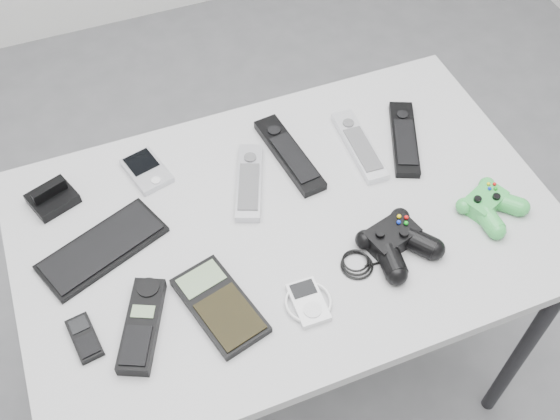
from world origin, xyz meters
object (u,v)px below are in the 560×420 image
object	(u,v)px
pda	(147,170)
mp3_player	(308,302)
cordless_handset	(142,325)
calculator	(220,305)
pda_keyboard	(102,248)
controller_green	(490,204)
desk	(287,239)
mobile_phone	(84,338)
remote_black_a	(289,154)
controller_black	(397,241)
remote_silver_b	(359,145)
remote_black_b	(404,138)
remote_silver_a	(249,182)

from	to	relation	value
pda	mp3_player	distance (m)	0.47
cordless_handset	calculator	xyz separation A→B (m)	(0.14, -0.01, -0.00)
pda_keyboard	controller_green	bearing A→B (deg)	-35.62
desk	pda_keyboard	size ratio (longest dim) A/B	4.38
pda	mobile_phone	xyz separation A→B (m)	(-0.20, -0.34, -0.00)
remote_black_a	mobile_phone	world-z (taller)	remote_black_a
controller_green	controller_black	bearing A→B (deg)	161.18
remote_silver_b	mp3_player	xyz separation A→B (m)	(-0.26, -0.32, -0.00)
remote_silver_b	controller_green	size ratio (longest dim) A/B	1.64
cordless_handset	calculator	bearing A→B (deg)	20.79
remote_silver_b	mp3_player	world-z (taller)	remote_silver_b
remote_black_b	pda_keyboard	bearing A→B (deg)	-152.76
pda	mp3_player	world-z (taller)	pda
controller_green	pda	bearing A→B (deg)	128.06
cordless_handset	calculator	size ratio (longest dim) A/B	0.94
remote_black_b	mobile_phone	xyz separation A→B (m)	(-0.76, -0.22, -0.00)
remote_black_b	controller_green	distance (m)	0.25
remote_black_a	remote_black_b	distance (m)	0.26
remote_silver_a	calculator	distance (m)	0.30
remote_black_b	controller_green	size ratio (longest dim) A/B	1.70
pda	controller_black	distance (m)	0.55
remote_black_b	cordless_handset	bearing A→B (deg)	-136.32
remote_silver_a	mobile_phone	xyz separation A→B (m)	(-0.39, -0.23, -0.00)
mobile_phone	pda_keyboard	bearing A→B (deg)	60.21
cordless_handset	remote_black_a	bearing A→B (deg)	60.64
remote_black_a	controller_black	xyz separation A→B (m)	(0.10, -0.30, 0.01)
remote_black_b	remote_silver_b	bearing A→B (deg)	-165.90
remote_silver_a	controller_black	world-z (taller)	controller_black
pda	remote_silver_a	world-z (taller)	remote_silver_a
mobile_phone	calculator	distance (m)	0.25
pda_keyboard	controller_green	distance (m)	0.78
desk	controller_black	bearing A→B (deg)	-38.57
remote_black_b	calculator	world-z (taller)	remote_black_b
remote_silver_a	cordless_handset	size ratio (longest dim) A/B	1.10
remote_black_b	desk	bearing A→B (deg)	-137.55
desk	remote_black_b	world-z (taller)	remote_black_b
pda	calculator	bearing A→B (deg)	-97.98
remote_black_b	controller_green	world-z (taller)	controller_green
pda_keyboard	calculator	world-z (taller)	calculator
pda_keyboard	controller_green	size ratio (longest dim) A/B	1.92
remote_silver_a	remote_black_a	bearing A→B (deg)	43.29
pda_keyboard	remote_silver_a	distance (m)	0.33
mobile_phone	remote_black_a	bearing A→B (deg)	20.17
remote_silver_b	remote_black_a	bearing A→B (deg)	171.04
controller_black	controller_green	xyz separation A→B (m)	(0.22, 0.01, -0.00)
calculator	controller_green	xyz separation A→B (m)	(0.58, 0.01, 0.01)
cordless_handset	controller_green	xyz separation A→B (m)	(0.73, 0.00, 0.01)
mobile_phone	mp3_player	world-z (taller)	mp3_player
desk	remote_silver_b	world-z (taller)	remote_silver_b
pda_keyboard	cordless_handset	size ratio (longest dim) A/B	1.36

